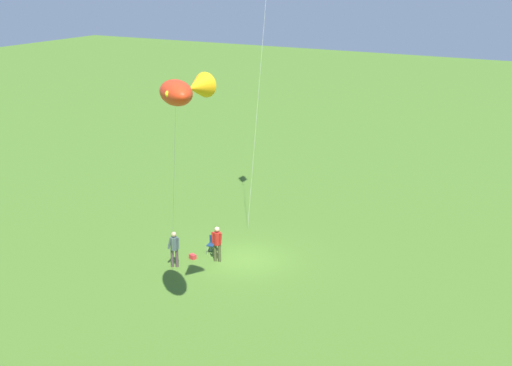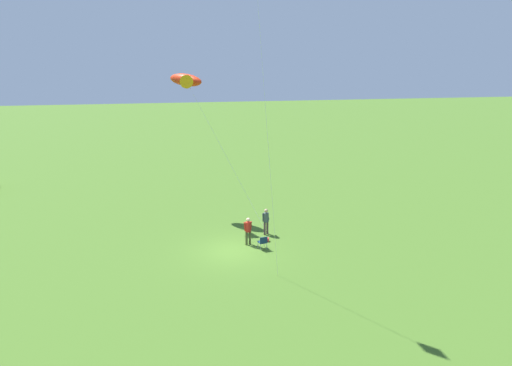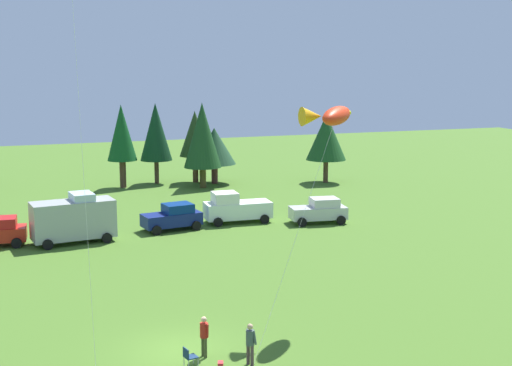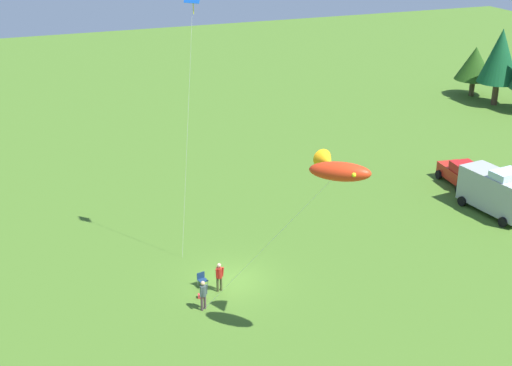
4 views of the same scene
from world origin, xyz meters
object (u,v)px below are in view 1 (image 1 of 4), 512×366
Objects in this scene: folding_chair at (213,243)px; backpack_on_grass at (193,257)px; person_kite_flyer at (174,246)px; person_spectator at (217,241)px; kite_large_fish at (181,91)px.

backpack_on_grass is at bearing -31.67° from folding_chair.
backpack_on_grass is at bearing 144.28° from person_kite_flyer.
kite_large_fish is at bearing 13.00° from person_spectator.
folding_chair is 1.27m from person_spectator.
backpack_on_grass is 12.46m from kite_large_fish.
kite_large_fish reaches higher than person_kite_flyer.
folding_chair is (-2.37, 0.63, -0.53)m from person_kite_flyer.
person_kite_flyer reaches higher than folding_chair.
backpack_on_grass is (1.18, -0.43, -0.38)m from folding_chair.
folding_chair reaches higher than backpack_on_grass.
kite_large_fish is at bearing 33.16° from backpack_on_grass.
person_spectator is 5.44× the size of backpack_on_grass.
kite_large_fish is (6.82, 4.46, 9.42)m from backpack_on_grass.
person_kite_flyer is at bearing -54.20° from person_spectator.
folding_chair is 12.73m from kite_large_fish.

